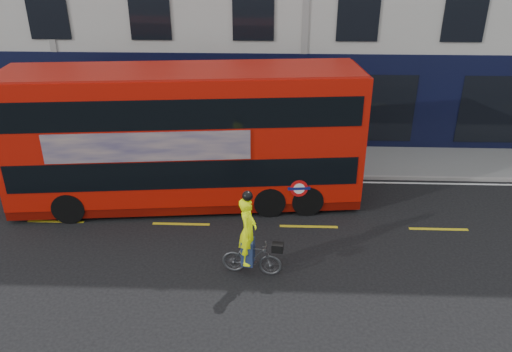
{
  "coord_description": "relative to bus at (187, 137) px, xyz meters",
  "views": [
    {
      "loc": [
        -1.13,
        -11.88,
        8.11
      ],
      "look_at": [
        -1.65,
        1.75,
        1.6
      ],
      "focal_mm": 35.0,
      "sensor_mm": 36.0,
      "label": 1
    }
  ],
  "objects": [
    {
      "name": "pavement",
      "position": [
        3.94,
        3.46,
        -2.26
      ],
      "size": [
        60.0,
        3.0,
        0.12
      ],
      "primitive_type": "cube",
      "color": "slate",
      "rests_on": "ground"
    },
    {
      "name": "lane_dashes",
      "position": [
        3.94,
        -1.54,
        -2.32
      ],
      "size": [
        58.0,
        0.12,
        0.01
      ],
      "primitive_type": null,
      "color": "gold",
      "rests_on": "ground"
    },
    {
      "name": "road_edge_line",
      "position": [
        3.94,
        1.66,
        -2.32
      ],
      "size": [
        58.0,
        0.1,
        0.01
      ],
      "primitive_type": "cube",
      "color": "silver",
      "rests_on": "ground"
    },
    {
      "name": "cyclist",
      "position": [
        2.24,
        -3.98,
        -1.46
      ],
      "size": [
        1.66,
        0.74,
        2.46
      ],
      "rotation": [
        0.0,
        0.0,
        -0.13
      ],
      "color": "#424447",
      "rests_on": "ground"
    },
    {
      "name": "kerb",
      "position": [
        3.94,
        1.96,
        -2.26
      ],
      "size": [
        60.0,
        0.12,
        0.13
      ],
      "primitive_type": "cube",
      "color": "gray",
      "rests_on": "ground"
    },
    {
      "name": "ground",
      "position": [
        3.94,
        -3.04,
        -2.32
      ],
      "size": [
        120.0,
        120.0,
        0.0
      ],
      "primitive_type": "plane",
      "color": "black",
      "rests_on": "ground"
    },
    {
      "name": "bus",
      "position": [
        0.0,
        0.0,
        0.0
      ],
      "size": [
        11.43,
        3.68,
        4.53
      ],
      "rotation": [
        0.0,
        0.0,
        0.1
      ],
      "color": "#BA1207",
      "rests_on": "ground"
    }
  ]
}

